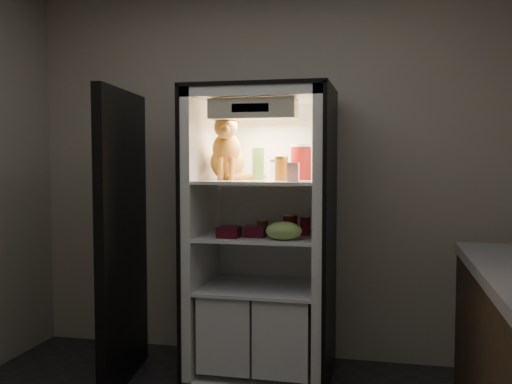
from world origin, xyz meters
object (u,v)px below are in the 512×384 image
condiment_jar (262,227)px  berry_box_left (229,232)px  mayo_tub (277,169)px  soda_can_b (305,226)px  salsa_jar (281,168)px  parmesan_shaker (258,164)px  grape_bag (284,231)px  tabby_cat (227,154)px  cream_carton (293,172)px  pepper_jar (301,162)px  refrigerator (263,256)px  soda_can_a (293,224)px  berry_box_right (255,232)px  soda_can_c (289,225)px

condiment_jar → berry_box_left: size_ratio=0.76×
mayo_tub → soda_can_b: size_ratio=1.07×
berry_box_left → salsa_jar: bearing=19.3°
parmesan_shaker → grape_bag: (0.21, -0.22, -0.40)m
tabby_cat → condiment_jar: tabby_cat is taller
cream_carton → soda_can_b: (0.04, 0.22, -0.35)m
pepper_jar → tabby_cat: bearing=-168.9°
refrigerator → salsa_jar: 0.60m
refrigerator → pepper_jar: bearing=6.0°
tabby_cat → berry_box_left: 0.51m
tabby_cat → soda_can_b: (0.50, 0.03, -0.45)m
soda_can_a → berry_box_right: (-0.20, -0.21, -0.03)m
pepper_jar → berry_box_left: size_ratio=1.71×
refrigerator → berry_box_right: (-0.01, -0.17, 0.18)m
pepper_jar → salsa_jar: bearing=-123.4°
salsa_jar → soda_can_b: size_ratio=1.23×
pepper_jar → condiment_jar: pepper_jar is taller
salsa_jar → cream_carton: salsa_jar is taller
cream_carton → grape_bag: size_ratio=0.51×
berry_box_left → tabby_cat: bearing=108.3°
pepper_jar → grape_bag: size_ratio=1.03×
tabby_cat → soda_can_a: size_ratio=3.68×
parmesan_shaker → grape_bag: bearing=-46.8°
tabby_cat → parmesan_shaker: bearing=-5.7°
mayo_tub → cream_carton: (0.16, -0.33, -0.01)m
tabby_cat → pepper_jar: (0.46, 0.09, -0.05)m
cream_carton → soda_can_b: bearing=78.8°
pepper_jar → berry_box_left: 0.65m
refrigerator → condiment_jar: (0.01, -0.06, 0.20)m
tabby_cat → grape_bag: bearing=-38.2°
refrigerator → pepper_jar: size_ratio=8.30×
soda_can_c → berry_box_right: size_ratio=1.02×
salsa_jar → pepper_jar: size_ratio=0.65×
soda_can_b → berry_box_right: 0.32m
cream_carton → berry_box_left: cream_carton is taller
soda_can_b → tabby_cat: bearing=-176.5°
parmesan_shaker → condiment_jar: size_ratio=2.02×
tabby_cat → berry_box_right: size_ratio=3.43×
parmesan_shaker → salsa_jar: (0.17, -0.08, -0.03)m
parmesan_shaker → berry_box_right: 0.44m
salsa_jar → soda_can_a: 0.40m
cream_carton → soda_can_a: size_ratio=0.94×
parmesan_shaker → soda_can_c: bearing=-9.2°
grape_bag → berry_box_left: bearing=175.4°
refrigerator → grape_bag: refrigerator is taller
soda_can_c → grape_bag: size_ratio=0.59×
berry_box_right → pepper_jar: bearing=37.0°
parmesan_shaker → soda_can_b: 0.50m
refrigerator → soda_can_c: refrigerator is taller
tabby_cat → berry_box_right: tabby_cat is taller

